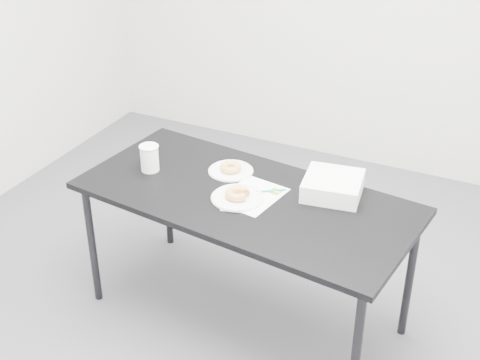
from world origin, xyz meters
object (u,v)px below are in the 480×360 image
at_px(donut_far, 231,167).
at_px(table, 246,205).
at_px(scorecard, 252,195).
at_px(coffee_cup, 150,158).
at_px(bakery_box, 333,186).
at_px(plate_far, 231,171).
at_px(pen, 271,191).
at_px(donut_near, 237,194).
at_px(plate_near, 237,198).

bearing_deg(donut_far, table, -46.72).
distance_m(scorecard, coffee_cup, 0.59).
bearing_deg(bakery_box, donut_far, 172.64).
bearing_deg(coffee_cup, plate_far, 23.89).
height_order(scorecard, coffee_cup, coffee_cup).
relative_size(pen, plate_far, 0.63).
relative_size(donut_near, plate_far, 0.52).
bearing_deg(pen, bakery_box, -11.58).
height_order(coffee_cup, bakery_box, coffee_cup).
xyz_separation_m(table, donut_near, (-0.02, -0.05, 0.09)).
bearing_deg(plate_far, donut_near, -56.72).
height_order(plate_near, coffee_cup, coffee_cup).
height_order(donut_near, donut_far, donut_near).
bearing_deg(donut_far, bakery_box, 1.32).
xyz_separation_m(donut_near, donut_far, (-0.15, 0.23, -0.01)).
xyz_separation_m(pen, coffee_cup, (-0.65, -0.07, 0.06)).
bearing_deg(table, bakery_box, 34.48).
relative_size(scorecard, donut_near, 2.61).
xyz_separation_m(plate_far, donut_far, (0.00, 0.00, 0.02)).
distance_m(table, plate_far, 0.26).
relative_size(table, plate_near, 6.75).
xyz_separation_m(pen, bakery_box, (0.28, 0.11, 0.04)).
relative_size(scorecard, plate_far, 1.35).
bearing_deg(donut_near, scorecard, 49.07).
distance_m(pen, coffee_cup, 0.66).
bearing_deg(donut_near, donut_far, 123.28).
height_order(pen, coffee_cup, coffee_cup).
distance_m(donut_far, bakery_box, 0.55).
bearing_deg(scorecard, table, -152.66).
bearing_deg(donut_far, plate_near, -56.72).
relative_size(table, scorecard, 5.50).
bearing_deg(plate_far, coffee_cup, -156.11).
height_order(plate_far, bakery_box, bakery_box).
bearing_deg(plate_far, table, -46.72).
relative_size(plate_far, coffee_cup, 1.65).
bearing_deg(bakery_box, pen, -166.24).
relative_size(table, pen, 11.86).
xyz_separation_m(plate_near, donut_near, (0.00, -0.00, 0.02)).
bearing_deg(pen, table, -174.28).
bearing_deg(pen, donut_near, -166.53).
bearing_deg(plate_near, bakery_box, 31.69).
bearing_deg(coffee_cup, plate_near, -6.68).
relative_size(table, bakery_box, 6.33).
bearing_deg(bakery_box, coffee_cup, -177.61).
height_order(donut_near, coffee_cup, coffee_cup).
xyz_separation_m(table, bakery_box, (0.38, 0.20, 0.10)).
distance_m(donut_near, coffee_cup, 0.54).
bearing_deg(plate_far, pen, -20.50).
bearing_deg(scorecard, pen, 55.25).
bearing_deg(table, plate_far, 140.14).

